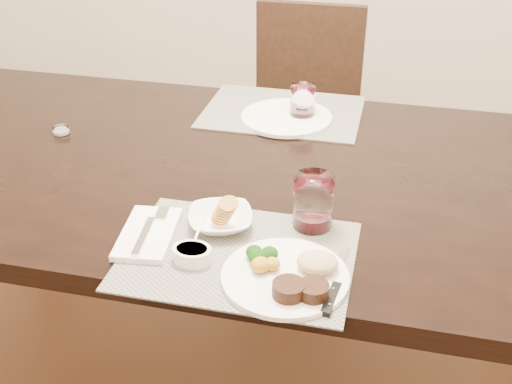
% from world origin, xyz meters
% --- Properties ---
extents(ground_plane, '(4.50, 4.50, 0.00)m').
position_xyz_m(ground_plane, '(0.00, 0.00, 0.00)').
color(ground_plane, '#472916').
rests_on(ground_plane, ground).
extents(dining_table, '(2.00, 1.00, 0.75)m').
position_xyz_m(dining_table, '(0.00, 0.00, 0.67)').
color(dining_table, black).
rests_on(dining_table, ground).
extents(chair_far, '(0.42, 0.42, 0.90)m').
position_xyz_m(chair_far, '(0.00, 0.93, 0.50)').
color(chair_far, black).
rests_on(chair_far, ground).
extents(placemat_near, '(0.46, 0.34, 0.00)m').
position_xyz_m(placemat_near, '(0.08, -0.37, 0.75)').
color(placemat_near, gray).
rests_on(placemat_near, dining_table).
extents(placemat_far, '(0.46, 0.34, 0.00)m').
position_xyz_m(placemat_far, '(0.03, 0.35, 0.75)').
color(placemat_far, gray).
rests_on(placemat_far, dining_table).
extents(dinner_plate, '(0.24, 0.24, 0.04)m').
position_xyz_m(dinner_plate, '(0.20, -0.43, 0.77)').
color(dinner_plate, white).
rests_on(dinner_plate, placemat_near).
extents(napkin_fork, '(0.13, 0.20, 0.02)m').
position_xyz_m(napkin_fork, '(-0.12, -0.35, 0.76)').
color(napkin_fork, white).
rests_on(napkin_fork, placemat_near).
extents(steak_knife, '(0.03, 0.21, 0.01)m').
position_xyz_m(steak_knife, '(0.28, -0.44, 0.76)').
color(steak_knife, silver).
rests_on(steak_knife, placemat_near).
extents(cracker_bowl, '(0.17, 0.17, 0.06)m').
position_xyz_m(cracker_bowl, '(0.02, -0.28, 0.77)').
color(cracker_bowl, white).
rests_on(cracker_bowl, placemat_near).
extents(sauce_ramekin, '(0.08, 0.12, 0.06)m').
position_xyz_m(sauce_ramekin, '(-0.00, -0.41, 0.77)').
color(sauce_ramekin, white).
rests_on(sauce_ramekin, placemat_near).
extents(wine_glass_near, '(0.09, 0.09, 0.12)m').
position_xyz_m(wine_glass_near, '(0.21, -0.23, 0.81)').
color(wine_glass_near, silver).
rests_on(wine_glass_near, placemat_near).
extents(far_plate, '(0.26, 0.26, 0.01)m').
position_xyz_m(far_plate, '(0.05, 0.30, 0.76)').
color(far_plate, white).
rests_on(far_plate, placemat_far).
extents(wine_glass_far, '(0.07, 0.07, 0.10)m').
position_xyz_m(wine_glass_far, '(0.09, 0.32, 0.80)').
color(wine_glass_far, silver).
rests_on(wine_glass_far, placemat_far).
extents(salt_cellar, '(0.04, 0.04, 0.02)m').
position_xyz_m(salt_cellar, '(-0.54, 0.07, 0.76)').
color(salt_cellar, silver).
rests_on(salt_cellar, dining_table).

